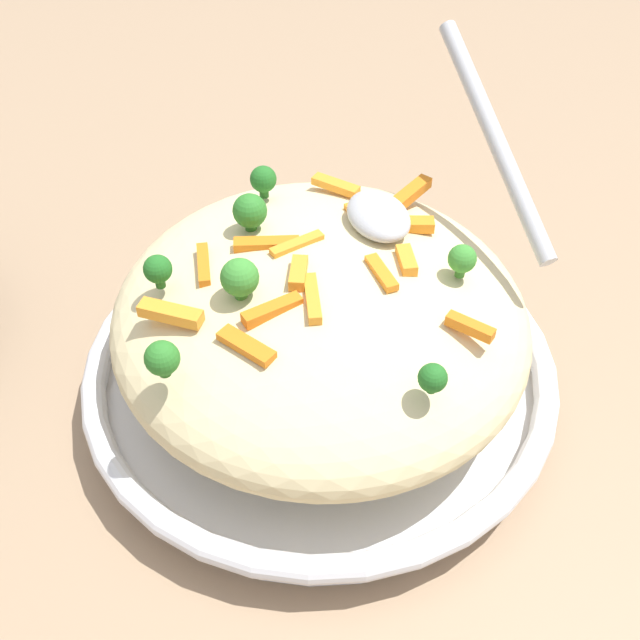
{
  "coord_description": "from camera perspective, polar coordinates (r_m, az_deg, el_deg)",
  "views": [
    {
      "loc": [
        -0.35,
        0.13,
        0.44
      ],
      "look_at": [
        0.0,
        0.0,
        0.07
      ],
      "focal_mm": 43.48,
      "sensor_mm": 36.0,
      "label": 1
    }
  ],
  "objects": [
    {
      "name": "ground_plane",
      "position": [
        0.58,
        -0.0,
        -5.22
      ],
      "size": [
        2.4,
        2.4,
        0.0
      ],
      "primitive_type": "plane",
      "color": "#9E7F60"
    },
    {
      "name": "serving_bowl",
      "position": [
        0.56,
        -0.0,
        -3.83
      ],
      "size": [
        0.33,
        0.33,
        0.04
      ],
      "color": "silver",
      "rests_on": "ground_plane"
    },
    {
      "name": "pasta_mound",
      "position": [
        0.52,
        -0.0,
        0.29
      ],
      "size": [
        0.29,
        0.28,
        0.09
      ],
      "primitive_type": "ellipsoid",
      "color": "beige",
      "rests_on": "serving_bowl"
    },
    {
      "name": "carrot_piece_0",
      "position": [
        0.46,
        10.99,
        -0.49
      ],
      "size": [
        0.03,
        0.02,
        0.01
      ],
      "primitive_type": "cube",
      "rotation": [
        0.0,
        0.0,
        3.76
      ],
      "color": "orange",
      "rests_on": "pasta_mound"
    },
    {
      "name": "carrot_piece_1",
      "position": [
        0.48,
        -1.6,
        3.47
      ],
      "size": [
        0.03,
        0.02,
        0.01
      ],
      "primitive_type": "cube",
      "rotation": [
        0.0,
        0.0,
        2.71
      ],
      "color": "orange",
      "rests_on": "pasta_mound"
    },
    {
      "name": "carrot_piece_2",
      "position": [
        0.55,
        3.51,
        8.35
      ],
      "size": [
        0.01,
        0.03,
        0.01
      ],
      "primitive_type": "cube",
      "rotation": [
        0.0,
        0.0,
        4.72
      ],
      "color": "orange",
      "rests_on": "pasta_mound"
    },
    {
      "name": "carrot_piece_3",
      "position": [
        0.48,
        4.54,
        3.49
      ],
      "size": [
        0.03,
        0.01,
        0.01
      ],
      "primitive_type": "cube",
      "rotation": [
        0.0,
        0.0,
        0.04
      ],
      "color": "orange",
      "rests_on": "pasta_mound"
    },
    {
      "name": "carrot_piece_4",
      "position": [
        0.46,
        -3.53,
        0.73
      ],
      "size": [
        0.02,
        0.04,
        0.01
      ],
      "primitive_type": "cube",
      "rotation": [
        0.0,
        0.0,
        4.9
      ],
      "color": "orange",
      "rests_on": "pasta_mound"
    },
    {
      "name": "carrot_piece_5",
      "position": [
        0.56,
        6.74,
        9.29
      ],
      "size": [
        0.03,
        0.04,
        0.01
      ],
      "primitive_type": "cube",
      "rotation": [
        0.0,
        0.0,
        5.26
      ],
      "color": "orange",
      "rests_on": "pasta_mound"
    },
    {
      "name": "carrot_piece_6",
      "position": [
        0.57,
        1.16,
        9.89
      ],
      "size": [
        0.03,
        0.03,
        0.01
      ],
      "primitive_type": "cube",
      "rotation": [
        0.0,
        0.0,
        3.82
      ],
      "color": "orange",
      "rests_on": "pasta_mound"
    },
    {
      "name": "carrot_piece_7",
      "position": [
        0.47,
        -0.56,
        1.6
      ],
      "size": [
        0.04,
        0.02,
        0.01
      ],
      "primitive_type": "cube",
      "rotation": [
        0.0,
        0.0,
        6.03
      ],
      "color": "orange",
      "rests_on": "pasta_mound"
    },
    {
      "name": "carrot_piece_8",
      "position": [
        0.5,
        -8.56,
        4.04
      ],
      "size": [
        0.04,
        0.01,
        0.01
      ],
      "primitive_type": "cube",
      "rotation": [
        0.0,
        0.0,
        2.94
      ],
      "color": "orange",
      "rests_on": "pasta_mound"
    },
    {
      "name": "carrot_piece_9",
      "position": [
        0.51,
        -1.7,
        5.53
      ],
      "size": [
        0.02,
        0.04,
        0.01
      ],
      "primitive_type": "cube",
      "rotation": [
        0.0,
        0.0,
        1.78
      ],
      "color": "orange",
      "rests_on": "pasta_mound"
    },
    {
      "name": "carrot_piece_10",
      "position": [
        0.51,
        -3.95,
        5.57
      ],
      "size": [
        0.02,
        0.04,
        0.01
      ],
      "primitive_type": "cube",
      "rotation": [
        0.0,
        0.0,
        4.4
      ],
      "color": "orange",
      "rests_on": "pasta_mound"
    },
    {
      "name": "carrot_piece_11",
      "position": [
        0.53,
        6.27,
        7.0
      ],
      "size": [
        0.02,
        0.04,
        0.01
      ],
      "primitive_type": "cube",
      "rotation": [
        0.0,
        0.0,
        4.35
      ],
      "color": "orange",
      "rests_on": "pasta_mound"
    },
    {
      "name": "carrot_piece_12",
      "position": [
        0.45,
        -5.45,
        -1.88
      ],
      "size": [
        0.04,
        0.03,
        0.01
      ],
      "primitive_type": "cube",
      "rotation": [
        0.0,
        0.0,
        0.56
      ],
      "color": "orange",
      "rests_on": "pasta_mound"
    },
    {
      "name": "carrot_piece_13",
      "position": [
        0.47,
        -10.94,
        0.49
      ],
      "size": [
        0.03,
        0.04,
        0.01
      ],
      "primitive_type": "cube",
      "rotation": [
        0.0,
        0.0,
        4.05
      ],
      "color": "orange",
      "rests_on": "pasta_mound"
    },
    {
      "name": "carrot_piece_14",
      "position": [
        0.5,
        6.38,
        4.38
      ],
      "size": [
        0.03,
        0.01,
        0.01
      ],
      "primitive_type": "cube",
      "rotation": [
        0.0,
        0.0,
        2.92
      ],
      "color": "orange",
      "rests_on": "pasta_mound"
    },
    {
      "name": "broccoli_floret_0",
      "position": [
        0.42,
        8.29,
        -4.26
      ],
      "size": [
        0.02,
        0.02,
        0.02
      ],
      "color": "#205B1C",
      "rests_on": "pasta_mound"
    },
    {
      "name": "broccoli_floret_1",
      "position": [
        0.56,
        -4.2,
        10.26
      ],
      "size": [
        0.02,
        0.02,
        0.02
      ],
      "color": "#205B1C",
      "rests_on": "pasta_mound"
    },
    {
      "name": "broccoli_floret_2",
      "position": [
        0.43,
        -11.54,
        -2.8
      ],
      "size": [
        0.02,
        0.02,
        0.02
      ],
      "color": "#296820",
      "rests_on": "pasta_mound"
    },
    {
      "name": "broccoli_floret_3",
      "position": [
        0.49,
        -11.85,
        3.65
      ],
      "size": [
        0.02,
        0.02,
        0.02
      ],
      "color": "#205B1C",
      "rests_on": "pasta_mound"
    },
    {
      "name": "broccoli_floret_4",
      "position": [
        0.49,
        10.42,
        4.42
      ],
      "size": [
        0.02,
        0.02,
        0.02
      ],
      "color": "#377928",
      "rests_on": "pasta_mound"
    },
    {
      "name": "broccoli_floret_5",
      "position": [
        0.47,
        -5.92,
        3.1
      ],
      "size": [
        0.02,
        0.02,
        0.03
      ],
      "color": "#377928",
      "rests_on": "pasta_mound"
    },
    {
      "name": "broccoli_floret_6",
      "position": [
        0.52,
        -5.18,
        7.96
      ],
      "size": [
        0.02,
        0.02,
        0.03
      ],
      "color": "#296820",
      "rests_on": "pasta_mound"
    },
    {
      "name": "serving_spoon",
      "position": [
        0.53,
        7.67,
        9.78
      ],
      "size": [
        0.17,
        0.11,
        0.1
      ],
      "color": "#B7B7BC",
      "rests_on": "pasta_mound"
    }
  ]
}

